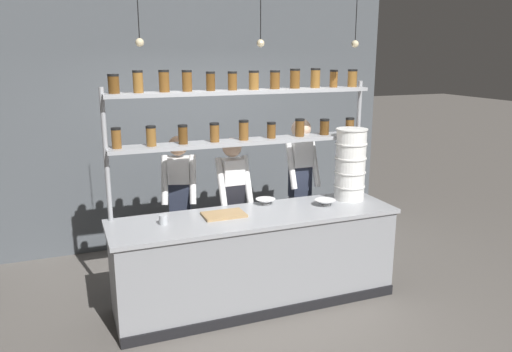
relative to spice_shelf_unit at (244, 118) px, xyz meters
The scene contains 13 objects.
ground_plane 1.84m from the spice_shelf_unit, 90.06° to the right, with size 40.00×40.00×0.00m, color #5B5651.
back_wall 1.68m from the spice_shelf_unit, 90.01° to the left, with size 5.20×0.12×3.18m, color #4C5156.
prep_counter 1.39m from the spice_shelf_unit, 90.06° to the right, with size 2.80×0.76×0.92m.
spice_shelf_unit is the anchor object (origin of this frame).
chef_left 1.14m from the spice_shelf_unit, 143.06° to the left, with size 0.41×0.34×1.60m.
chef_center 0.94m from the spice_shelf_unit, 100.72° to the left, with size 0.36×0.28×1.58m.
chef_right 1.18m from the spice_shelf_unit, 22.21° to the left, with size 0.36×0.30×1.73m.
container_stack 1.24m from the spice_shelf_unit, 10.37° to the right, with size 0.33×0.33×0.75m.
cutting_board 0.96m from the spice_shelf_unit, 139.16° to the right, with size 0.40×0.26×0.02m.
prep_bowl_near_left 0.89m from the spice_shelf_unit, 14.97° to the right, with size 0.21×0.21×0.06m.
prep_bowl_center_front 1.19m from the spice_shelf_unit, 22.45° to the right, with size 0.22×0.22×0.06m.
serving_cup_front 1.26m from the spice_shelf_unit, 161.74° to the right, with size 0.08×0.08×0.09m.
pendant_light_row 0.81m from the spice_shelf_unit, 87.14° to the right, with size 2.11×0.07×0.65m.
Camera 1 is at (-1.66, -4.26, 2.44)m, focal length 35.00 mm.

